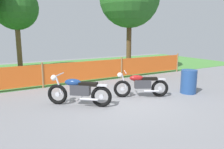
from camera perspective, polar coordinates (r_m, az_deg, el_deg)
name	(u,v)px	position (r m, az deg, el deg)	size (l,w,h in m)	color
ground	(124,101)	(7.59, 3.16, -6.75)	(24.00, 24.00, 0.02)	gray
grass_verge	(59,70)	(13.97, -13.22, 1.19)	(24.00, 7.99, 0.01)	#4C8C3D
barrier_fence	(86,71)	(10.18, -6.66, 0.93)	(11.53, 0.08, 1.05)	olive
tree_near_left	(16,8)	(14.09, -23.17, 15.20)	(2.47, 2.47, 4.82)	brown
motorcycle_lead	(141,85)	(7.97, 7.33, -2.58)	(1.77, 1.02, 0.92)	black
motorcycle_trailing	(78,91)	(7.07, -8.50, -4.08)	(1.65, 1.44, 0.99)	black
oil_drum	(189,82)	(8.89, 18.85, -1.71)	(0.58, 0.58, 0.88)	navy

